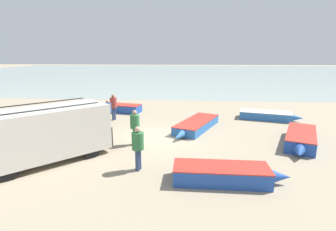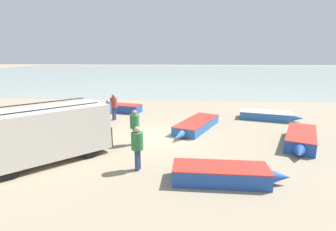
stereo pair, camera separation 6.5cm
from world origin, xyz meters
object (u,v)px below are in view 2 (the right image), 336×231
(fishing_rowboat_2, at_px, (49,114))
(fisherman_1, at_px, (114,105))
(fishing_rowboat_5, at_px, (225,174))
(fishing_rowboat_1, at_px, (120,108))
(fishing_rowboat_4, at_px, (301,139))
(fisherman_2, at_px, (137,144))
(fisherman_0, at_px, (108,110))
(fisherman_3, at_px, (135,124))
(parked_van, at_px, (45,133))
(fishing_rowboat_3, at_px, (267,116))
(fishing_rowboat_0, at_px, (196,125))

(fishing_rowboat_2, bearing_deg, fisherman_1, 130.79)
(fishing_rowboat_2, bearing_deg, fishing_rowboat_5, 94.91)
(fishing_rowboat_1, relative_size, fisherman_1, 2.08)
(fishing_rowboat_4, distance_m, fisherman_2, 8.50)
(fishing_rowboat_5, height_order, fisherman_0, fisherman_0)
(fisherman_2, bearing_deg, fisherman_3, 117.36)
(fishing_rowboat_2, distance_m, fisherman_0, 5.11)
(parked_van, height_order, fishing_rowboat_2, parked_van)
(fishing_rowboat_3, bearing_deg, fishing_rowboat_4, -72.91)
(fishing_rowboat_2, distance_m, fisherman_3, 9.01)
(fisherman_2, bearing_deg, fishing_rowboat_3, 63.51)
(parked_van, bearing_deg, fisherman_2, -53.72)
(fishing_rowboat_5, bearing_deg, fisherman_2, 167.89)
(fishing_rowboat_0, height_order, fisherman_1, fisherman_1)
(fishing_rowboat_2, xyz_separation_m, fisherman_3, (7.36, -5.13, 0.80))
(fishing_rowboat_1, bearing_deg, fishing_rowboat_3, -175.47)
(fishing_rowboat_1, bearing_deg, parked_van, 99.40)
(fishing_rowboat_4, bearing_deg, fisherman_2, -42.05)
(fishing_rowboat_1, height_order, fishing_rowboat_4, fishing_rowboat_4)
(fisherman_1, bearing_deg, fisherman_2, -48.71)
(fishing_rowboat_1, bearing_deg, fisherman_0, 106.33)
(fishing_rowboat_2, distance_m, fishing_rowboat_4, 16.42)
(fishing_rowboat_0, bearing_deg, fishing_rowboat_4, 87.95)
(fishing_rowboat_1, xyz_separation_m, fisherman_0, (0.22, -3.88, 0.68))
(fishing_rowboat_1, relative_size, fishing_rowboat_4, 0.83)
(fisherman_2, bearing_deg, fishing_rowboat_5, 0.86)
(parked_van, bearing_deg, fisherman_0, 36.32)
(fisherman_1, bearing_deg, fisherman_0, -71.25)
(fishing_rowboat_0, relative_size, fishing_rowboat_4, 1.14)
(fishing_rowboat_4, bearing_deg, fishing_rowboat_3, -155.32)
(fishing_rowboat_0, relative_size, fishing_rowboat_2, 1.06)
(fishing_rowboat_4, relative_size, fisherman_2, 2.52)
(fisherman_0, bearing_deg, fishing_rowboat_1, -89.34)
(fishing_rowboat_1, distance_m, fishing_rowboat_3, 11.14)
(fishing_rowboat_5, relative_size, fisherman_2, 2.32)
(parked_van, height_order, fishing_rowboat_0, parked_van)
(fishing_rowboat_4, height_order, fisherman_0, fisherman_0)
(fisherman_1, relative_size, fisherman_2, 1.01)
(fishing_rowboat_4, height_order, fisherman_1, fisherman_1)
(fishing_rowboat_2, bearing_deg, fishing_rowboat_1, 160.62)
(fishing_rowboat_0, bearing_deg, fisherman_0, -73.15)
(fisherman_0, distance_m, fisherman_2, 7.41)
(parked_van, bearing_deg, fishing_rowboat_1, 40.69)
(fishing_rowboat_4, bearing_deg, fisherman_3, -62.92)
(fishing_rowboat_4, bearing_deg, fisherman_1, -88.65)
(fishing_rowboat_5, xyz_separation_m, fisherman_2, (-3.32, 0.77, 0.77))
(parked_van, relative_size, fisherman_1, 2.84)
(fishing_rowboat_4, xyz_separation_m, fisherman_1, (-10.91, 4.41, 0.76))
(parked_van, relative_size, fisherman_0, 3.10)
(parked_van, relative_size, fishing_rowboat_1, 1.36)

